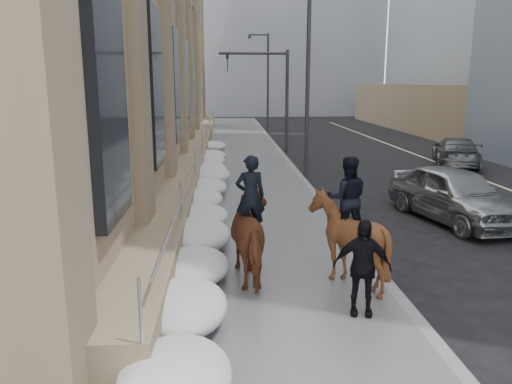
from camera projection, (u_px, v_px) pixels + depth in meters
ground at (269, 329)px, 8.60m from camera, size 140.00×140.00×0.00m
sidewalk at (245, 196)px, 18.33m from camera, size 5.00×80.00×0.12m
curb at (315, 195)px, 18.49m from camera, size 0.24×80.00×0.12m
bg_building_mid at (260, 4)px, 64.31m from camera, size 30.00×12.00×28.00m
bg_building_far at (189, 43)px, 76.26m from camera, size 24.00×12.00×20.00m
streetlight_mid at (304, 72)px, 21.43m from camera, size 1.71×0.24×8.00m
streetlight_far at (266, 77)px, 40.92m from camera, size 1.71×0.24×8.00m
traffic_signal at (271, 85)px, 29.31m from camera, size 4.10×0.22×6.00m
snow_bank at (204, 198)px, 16.31m from camera, size 1.70×18.10×0.76m
mounted_horse_left at (256, 232)px, 10.33m from camera, size 1.36×2.33×2.59m
mounted_horse_right at (347, 232)px, 10.10m from camera, size 1.70×1.86×2.60m
pedestrian at (362, 267)px, 8.74m from camera, size 1.08×0.62×1.74m
car_silver at (454, 194)px, 15.11m from camera, size 2.98×5.27×1.69m
car_grey at (456, 152)px, 25.24m from camera, size 3.58×5.38×1.45m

